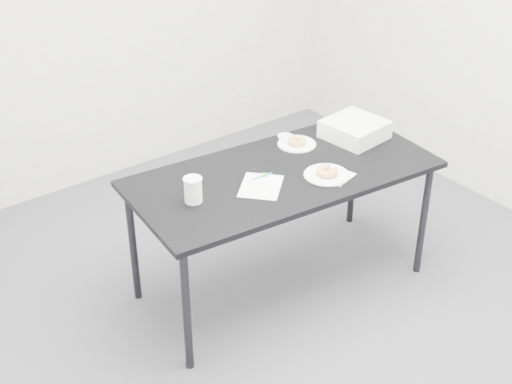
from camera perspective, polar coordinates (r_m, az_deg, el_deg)
floor at (r=4.26m, az=1.41°, el=-8.84°), size 4.00×4.00×0.00m
wall_back at (r=5.18m, az=-12.76°, el=14.76°), size 4.00×0.02×2.70m
table at (r=4.00m, az=2.19°, el=0.92°), size 1.79×0.97×0.79m
scorecard at (r=3.82m, az=0.40°, el=0.48°), size 0.34×0.34×0.00m
logo_patch at (r=3.92m, az=0.69°, el=1.38°), size 0.06×0.06×0.00m
pen at (r=3.91m, az=0.52°, el=1.28°), size 0.12×0.02×0.01m
napkin at (r=3.95m, az=6.31°, el=1.33°), size 0.22×0.22×0.00m
plate_near at (r=3.94m, az=5.67°, el=1.36°), size 0.25×0.25×0.01m
donut_near at (r=3.92m, az=5.69°, el=1.66°), size 0.13×0.13×0.04m
plate_far at (r=4.26m, az=3.28°, el=3.85°), size 0.23×0.23×0.01m
donut_far at (r=4.25m, az=3.28°, el=4.10°), size 0.11×0.11×0.04m
coffee_cup at (r=3.67m, az=-5.06°, el=0.18°), size 0.09×0.09×0.14m
cup_lid at (r=4.34m, az=2.36°, el=4.45°), size 0.09×0.09×0.01m
bakery_box at (r=4.36m, az=7.91°, el=4.99°), size 0.36×0.36×0.11m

